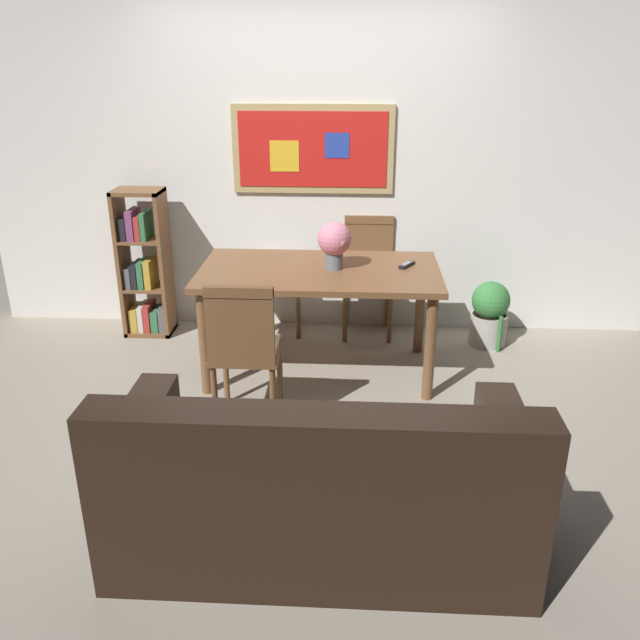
% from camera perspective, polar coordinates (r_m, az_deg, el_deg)
% --- Properties ---
extents(ground_plane, '(12.00, 12.00, 0.00)m').
position_cam_1_polar(ground_plane, '(4.16, -1.36, -7.84)').
color(ground_plane, gray).
extents(wall_back_with_painting, '(5.20, 0.14, 2.60)m').
position_cam_1_polar(wall_back_with_painting, '(5.14, -0.16, 13.47)').
color(wall_back_with_painting, silver).
rests_on(wall_back_with_painting, ground_plane).
extents(dining_table, '(1.59, 0.89, 0.75)m').
position_cam_1_polar(dining_table, '(4.41, -0.05, 3.30)').
color(dining_table, brown).
rests_on(dining_table, ground_plane).
extents(dining_chair_far_left, '(0.40, 0.41, 0.91)m').
position_cam_1_polar(dining_chair_far_left, '(5.23, -3.56, 4.97)').
color(dining_chair_far_left, brown).
rests_on(dining_chair_far_left, ground_plane).
extents(dining_chair_near_left, '(0.40, 0.41, 0.91)m').
position_cam_1_polar(dining_chair_near_left, '(3.80, -6.59, -1.94)').
color(dining_chair_near_left, brown).
rests_on(dining_chair_near_left, ground_plane).
extents(dining_chair_far_right, '(0.40, 0.41, 0.91)m').
position_cam_1_polar(dining_chair_far_right, '(5.15, 4.19, 4.69)').
color(dining_chair_far_right, brown).
rests_on(dining_chair_far_right, ground_plane).
extents(leather_couch, '(1.80, 0.84, 0.84)m').
position_cam_1_polar(leather_couch, '(2.96, -0.03, -14.44)').
color(leather_couch, black).
rests_on(leather_couch, ground_plane).
extents(bookshelf, '(0.36, 0.28, 1.14)m').
position_cam_1_polar(bookshelf, '(5.29, -14.93, 4.12)').
color(bookshelf, brown).
rests_on(bookshelf, ground_plane).
extents(potted_ivy, '(0.29, 0.31, 0.50)m').
position_cam_1_polar(potted_ivy, '(5.14, 14.46, 0.55)').
color(potted_ivy, '#B2ADA3').
rests_on(potted_ivy, ground_plane).
extents(flower_vase, '(0.22, 0.22, 0.31)m').
position_cam_1_polar(flower_vase, '(4.34, 1.26, 6.83)').
color(flower_vase, slate).
rests_on(flower_vase, dining_table).
extents(tv_remote, '(0.12, 0.16, 0.02)m').
position_cam_1_polar(tv_remote, '(4.46, 7.52, 4.75)').
color(tv_remote, black).
rests_on(tv_remote, dining_table).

